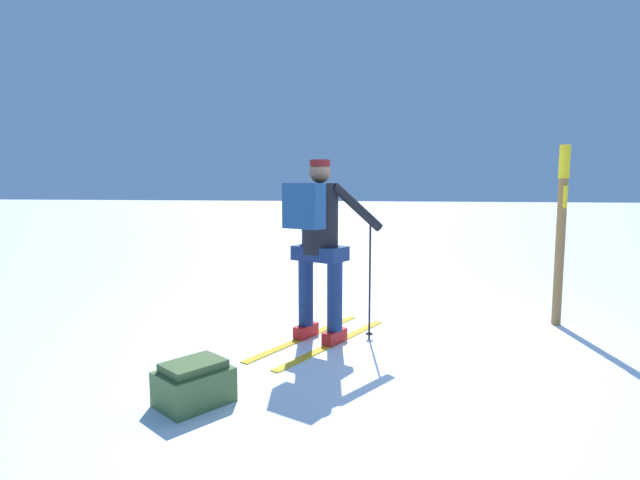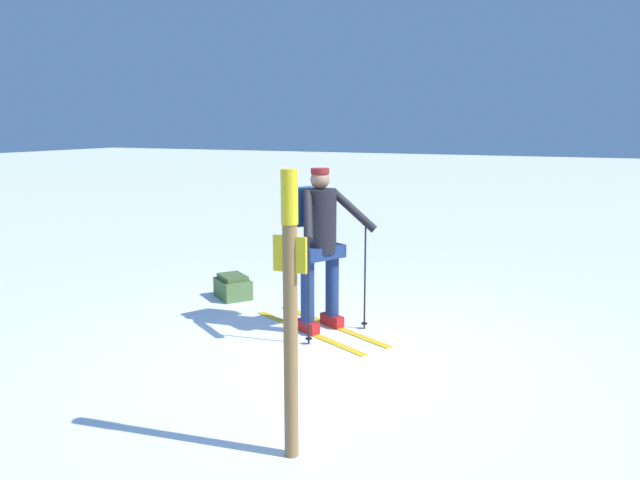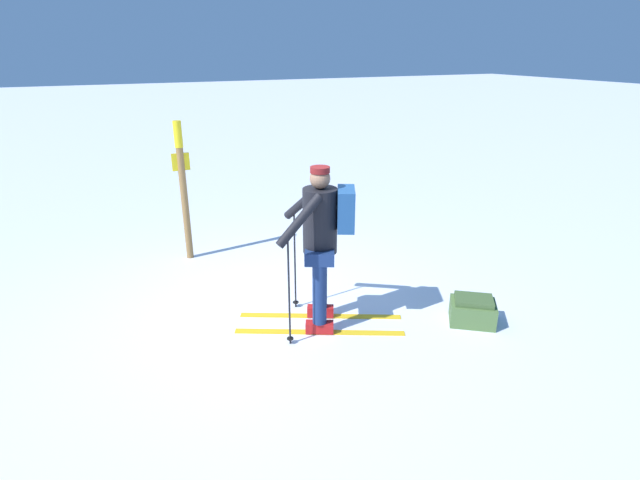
# 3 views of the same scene
# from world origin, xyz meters

# --- Properties ---
(ground_plane) EXTENTS (80.00, 80.00, 0.00)m
(ground_plane) POSITION_xyz_m (0.00, 0.00, 0.00)
(ground_plane) COLOR white
(skier) EXTENTS (1.22, 1.85, 1.79)m
(skier) POSITION_xyz_m (0.61, 0.44, 1.05)
(skier) COLOR gold
(skier) RESTS_ON ground_plane
(dropped_backpack) EXTENTS (0.58, 0.61, 0.31)m
(dropped_backpack) POSITION_xyz_m (1.27, 1.99, 0.15)
(dropped_backpack) COLOR #4C6B38
(dropped_backpack) RESTS_ON ground_plane
(trail_marker) EXTENTS (0.11, 0.24, 1.98)m
(trail_marker) POSITION_xyz_m (-1.92, -0.53, 1.16)
(trail_marker) COLOR olive
(trail_marker) RESTS_ON ground_plane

